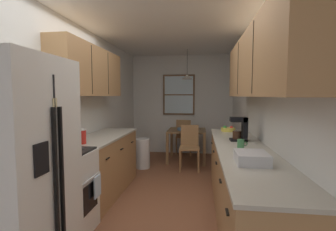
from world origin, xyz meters
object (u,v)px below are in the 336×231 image
object	(u,v)px
mug_by_coffeemaker	(241,144)
fruit_bowl	(228,129)
refrigerator	(13,175)
microwave_over_range	(46,82)
trash_bin	(143,153)
dining_chair_far	(184,135)
dining_table	(187,135)
table_serving_bowl	(182,129)
dining_chair_near	(190,145)
stove_range	(60,192)
coffee_maker	(241,129)
storage_canister	(82,136)
dish_rack	(251,158)

from	to	relation	value
mug_by_coffeemaker	fruit_bowl	size ratio (longest dim) A/B	0.48
refrigerator	microwave_over_range	xyz separation A→B (m)	(-0.17, 0.73, 0.75)
refrigerator	trash_bin	world-z (taller)	refrigerator
dining_chair_far	dining_table	bearing A→B (deg)	-80.94
table_serving_bowl	dining_chair_near	bearing A→B (deg)	-69.61
refrigerator	stove_range	xyz separation A→B (m)	(-0.06, 0.73, -0.43)
refrigerator	mug_by_coffeemaker	xyz separation A→B (m)	(1.89, 1.21, 0.05)
refrigerator	dining_chair_near	size ratio (longest dim) A/B	2.01
dining_chair_near	coffee_maker	world-z (taller)	coffee_maker
microwave_over_range	dining_chair_near	size ratio (longest dim) A/B	0.70
dining_table	dining_chair_far	distance (m)	0.66
microwave_over_range	storage_canister	bearing A→B (deg)	78.35
dining_table	fruit_bowl	world-z (taller)	fruit_bowl
stove_range	dining_table	world-z (taller)	stove_range
stove_range	refrigerator	bearing A→B (deg)	-85.29
refrigerator	coffee_maker	xyz separation A→B (m)	(1.97, 1.73, 0.16)
microwave_over_range	trash_bin	bearing A→B (deg)	81.01
mug_by_coffeemaker	refrigerator	bearing A→B (deg)	-147.47
trash_bin	refrigerator	bearing A→B (deg)	-94.06
coffee_maker	dish_rack	size ratio (longest dim) A/B	0.94
stove_range	table_serving_bowl	world-z (taller)	stove_range
refrigerator	trash_bin	bearing A→B (deg)	85.94
refrigerator	dining_chair_far	world-z (taller)	refrigerator
trash_bin	coffee_maker	xyz separation A→B (m)	(1.73, -1.58, 0.76)
stove_range	mug_by_coffeemaker	distance (m)	2.07
dining_table	table_serving_bowl	bearing A→B (deg)	-143.22
dining_chair_near	storage_canister	distance (m)	2.51
refrigerator	microwave_over_range	bearing A→B (deg)	103.42
refrigerator	stove_range	bearing A→B (deg)	94.71
table_serving_bowl	dining_chair_far	bearing A→B (deg)	89.21
microwave_over_range	trash_bin	xyz separation A→B (m)	(0.41, 2.58, -1.35)
refrigerator	fruit_bowl	world-z (taller)	refrigerator
stove_range	storage_canister	world-z (taller)	stove_range
stove_range	mug_by_coffeemaker	xyz separation A→B (m)	(1.95, 0.48, 0.48)
refrigerator	dining_chair_near	bearing A→B (deg)	70.20
dining_table	mug_by_coffeemaker	xyz separation A→B (m)	(0.78, -2.79, 0.34)
mug_by_coffeemaker	stove_range	bearing A→B (deg)	-166.18
microwave_over_range	mug_by_coffeemaker	distance (m)	2.23
fruit_bowl	table_serving_bowl	size ratio (longest dim) A/B	1.20
refrigerator	dining_chair_near	xyz separation A→B (m)	(1.21, 3.36, -0.40)
dining_chair_near	mug_by_coffeemaker	world-z (taller)	mug_by_coffeemaker
stove_range	dining_chair_far	size ratio (longest dim) A/B	1.22
stove_range	fruit_bowl	size ratio (longest dim) A/B	4.57
stove_range	coffee_maker	size ratio (longest dim) A/B	3.44
dining_chair_far	trash_bin	distance (m)	1.56
stove_range	table_serving_bowl	bearing A→B (deg)	71.58
storage_canister	fruit_bowl	xyz separation A→B (m)	(1.97, 1.39, -0.06)
trash_bin	mug_by_coffeemaker	distance (m)	2.75
fruit_bowl	stove_range	bearing A→B (deg)	-135.61
refrigerator	dish_rack	bearing A→B (deg)	17.47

